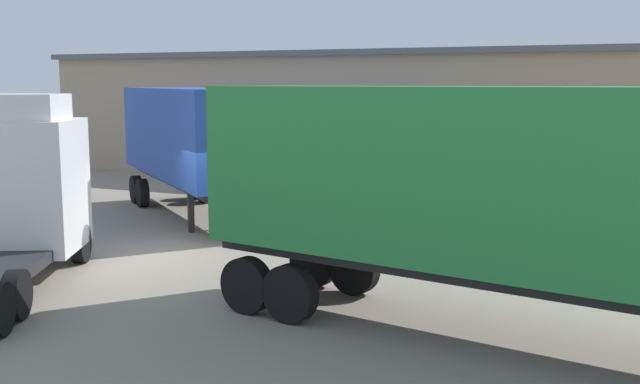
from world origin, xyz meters
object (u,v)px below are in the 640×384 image
at_px(tractor_unit_white, 14,191).
at_px(container_trailer_green, 558,188).
at_px(delivery_van_orange, 537,178).
at_px(oil_drum, 390,224).
at_px(container_trailer_white, 193,136).

height_order(tractor_unit_white, container_trailer_green, container_trailer_green).
distance_m(container_trailer_green, delivery_van_orange, 12.48).
bearing_deg(delivery_van_orange, tractor_unit_white, 82.22).
relative_size(tractor_unit_white, oil_drum, 7.73).
distance_m(tractor_unit_white, container_trailer_white, 7.87).
height_order(delivery_van_orange, oil_drum, delivery_van_orange).
distance_m(tractor_unit_white, delivery_van_orange, 15.41).
xyz_separation_m(tractor_unit_white, container_trailer_green, (11.61, -0.35, 0.78)).
relative_size(tractor_unit_white, delivery_van_orange, 1.14).
bearing_deg(delivery_van_orange, container_trailer_green, 130.14).
distance_m(tractor_unit_white, oil_drum, 9.63).
bearing_deg(oil_drum, container_trailer_white, 172.70).
distance_m(delivery_van_orange, oil_drum, 6.00).
bearing_deg(oil_drum, tractor_unit_white, -133.16).
distance_m(tractor_unit_white, container_trailer_green, 11.64).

